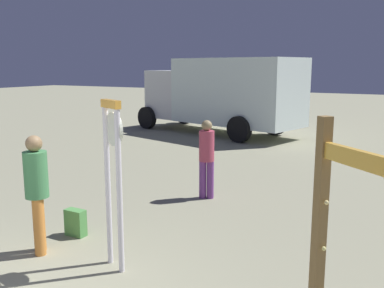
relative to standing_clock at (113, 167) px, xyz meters
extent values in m
cylinder|color=white|center=(-0.15, 0.06, -0.29)|extent=(0.07, 0.07, 2.06)
cylinder|color=white|center=(0.14, -0.07, -0.29)|extent=(0.07, 0.07, 2.06)
cube|color=#F9AD3B|center=(0.00, -0.01, 0.79)|extent=(0.40, 0.24, 0.10)
cylinder|color=white|center=(0.01, 0.02, 0.48)|extent=(0.40, 0.21, 0.42)
cube|color=black|center=(0.02, 0.04, 0.48)|extent=(0.08, 0.05, 0.08)
cube|color=black|center=(0.02, 0.04, 0.48)|extent=(0.15, 0.08, 0.07)
cube|color=olive|center=(2.60, -0.34, -0.25)|extent=(0.14, 0.14, 2.14)
cube|color=#F8BA42|center=(2.93, -0.63, 0.53)|extent=(0.62, 0.56, 0.14)
sphere|color=#F5EC87|center=(2.66, -0.39, -0.36)|extent=(0.04, 0.04, 0.04)
sphere|color=#FFE991|center=(2.66, -0.39, 0.07)|extent=(0.04, 0.04, 0.04)
sphere|color=#EFE37F|center=(2.66, -0.39, 0.50)|extent=(0.04, 0.04, 0.04)
cylinder|color=orange|center=(-1.15, -0.21, -0.92)|extent=(0.15, 0.15, 0.80)
cylinder|color=orange|center=(-1.26, -0.10, -0.92)|extent=(0.15, 0.15, 0.80)
cylinder|color=#458A51|center=(-1.20, -0.16, -0.21)|extent=(0.32, 0.32, 0.63)
sphere|color=#977750|center=(-1.20, -0.16, 0.22)|extent=(0.22, 0.22, 0.22)
cube|color=#53994A|center=(-1.20, 0.54, -1.12)|extent=(0.32, 0.16, 0.41)
cube|color=#55A558|center=(-1.20, 0.64, -1.18)|extent=(0.22, 0.04, 0.18)
cylinder|color=#763B89|center=(-0.36, 3.17, -0.95)|extent=(0.14, 0.14, 0.75)
cylinder|color=#763B89|center=(-0.23, 3.22, -0.95)|extent=(0.14, 0.14, 0.75)
cylinder|color=#B74259|center=(-0.29, 3.20, -0.28)|extent=(0.30, 0.30, 0.59)
sphere|color=#927E55|center=(-0.29, 3.20, 0.12)|extent=(0.21, 0.21, 0.21)
cube|color=white|center=(-2.76, 10.63, 0.32)|extent=(5.13, 3.31, 2.39)
cube|color=silver|center=(-5.87, 11.47, 0.09)|extent=(2.09, 2.39, 1.93)
cube|color=black|center=(-6.66, 11.69, 0.47)|extent=(0.48, 1.67, 0.85)
cylinder|color=black|center=(-6.16, 12.69, -0.88)|extent=(0.93, 0.48, 0.90)
cylinder|color=black|center=(-6.73, 10.57, -0.88)|extent=(0.93, 0.48, 0.90)
cylinder|color=black|center=(-1.54, 11.43, -0.88)|extent=(0.93, 0.48, 0.90)
cylinder|color=black|center=(-2.12, 9.32, -0.88)|extent=(0.93, 0.48, 0.90)
camera|label=1|loc=(3.35, -4.13, 1.25)|focal=40.35mm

